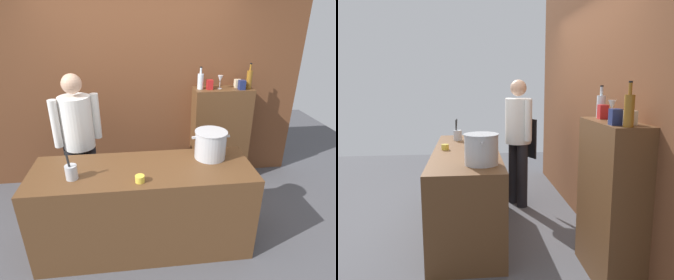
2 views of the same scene
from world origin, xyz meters
The scene contains 14 objects.
ground_plane centered at (0.00, 0.00, 0.00)m, with size 8.00×8.00×0.00m, color #4C4C51.
brick_back_panel centered at (0.00, 1.40, 1.50)m, with size 4.40×0.10×3.00m, color brown.
prep_counter centered at (0.00, 0.00, 0.45)m, with size 2.07×0.70×0.90m, color brown.
bar_cabinet centered at (1.10, 1.19, 0.66)m, with size 0.76×0.32×1.33m, color brown.
chef centered at (-0.68, 0.68, 0.96)m, with size 0.48×0.41×1.66m.
stockpot_large centered at (0.67, 0.14, 1.04)m, with size 0.38×0.32×0.28m.
utensil_crock centered at (-0.62, -0.11, 0.97)m, with size 0.10×0.10×0.27m.
butter_jar centered at (-0.03, -0.23, 0.93)m, with size 0.08×0.08×0.06m, color yellow.
wine_bottle_clear centered at (0.79, 1.19, 1.43)m, with size 0.08×0.08×0.28m.
wine_bottle_amber centered at (1.42, 1.15, 1.45)m, with size 0.07×0.07×0.32m.
wine_glass_wide centered at (1.05, 1.18, 1.44)m, with size 0.07×0.07×0.17m.
spice_tin_red centered at (0.91, 1.17, 1.39)m, with size 0.08×0.08×0.12m, color red.
spice_tin_cream centered at (1.30, 1.22, 1.38)m, with size 0.08×0.08×0.10m, color beige.
spice_tin_navy centered at (1.31, 1.10, 1.38)m, with size 0.08×0.08×0.12m, color navy.
Camera 1 is at (-0.03, -2.28, 2.23)m, focal length 30.12 mm.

